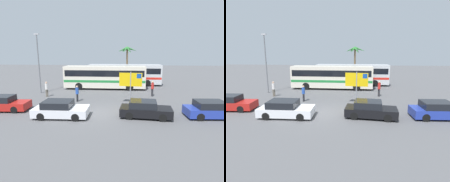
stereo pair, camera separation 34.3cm
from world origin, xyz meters
TOP-DOWN VIEW (x-y plane):
  - ground at (0.00, 0.00)m, footprint 120.00×120.00m
  - bus_front_coach at (-0.84, 10.54)m, footprint 11.11×2.48m
  - bus_rear_coach at (1.86, 13.96)m, footprint 11.11×2.48m
  - ferry_sign at (2.62, 2.89)m, footprint 2.19×0.29m
  - car_red at (-8.64, -0.02)m, footprint 4.48×1.93m
  - car_blue at (8.87, -0.37)m, footprint 4.26×1.99m
  - car_white at (-2.96, -1.23)m, footprint 4.27×1.99m
  - car_black at (3.66, -0.73)m, footprint 4.11×2.06m
  - pedestrian_crossing_lot at (-6.95, 5.25)m, footprint 0.32×0.32m
  - pedestrian_by_bus at (5.18, 6.44)m, footprint 0.32×0.32m
  - pedestrian_near_sign at (-2.90, 3.45)m, footprint 0.32×0.32m
  - lamp_post_left_side at (-8.54, 7.05)m, footprint 0.56×0.20m
  - palm_tree_seaside at (2.17, 20.34)m, footprint 3.71×3.37m

SIDE VIEW (x-z plane):
  - ground at x=0.00m, z-range 0.00..0.00m
  - car_black at x=3.66m, z-range -0.03..1.30m
  - car_red at x=-8.64m, z-range -0.03..1.30m
  - car_blue at x=8.87m, z-range -0.03..1.30m
  - car_white at x=-2.96m, z-range -0.03..1.30m
  - pedestrian_near_sign at x=-2.90m, z-range 0.15..1.83m
  - pedestrian_crossing_lot at x=-6.95m, z-range 0.16..1.92m
  - pedestrian_by_bus at x=5.18m, z-range 0.17..1.98m
  - bus_front_coach at x=-0.84m, z-range 0.20..3.37m
  - bus_rear_coach at x=1.86m, z-range 0.20..3.37m
  - ferry_sign at x=2.62m, z-range 0.73..3.93m
  - lamp_post_left_side at x=-8.54m, z-range 0.33..7.54m
  - palm_tree_seaside at x=2.17m, z-range 1.89..7.99m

